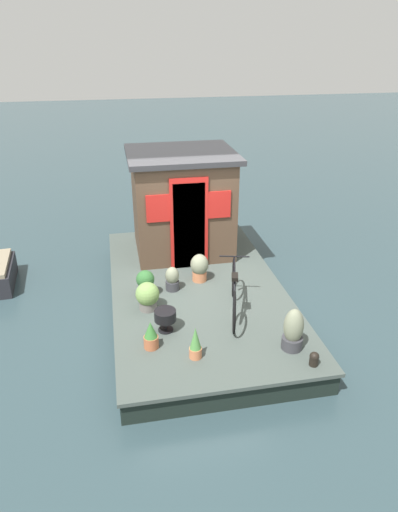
# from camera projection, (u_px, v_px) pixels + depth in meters

# --- Properties ---
(ground_plane) EXTENTS (60.00, 60.00, 0.00)m
(ground_plane) POSITION_uv_depth(u_px,v_px,m) (197.00, 305.00, 8.54)
(ground_plane) COLOR #2D4247
(houseboat_deck) EXTENTS (5.47, 3.05, 0.41)m
(houseboat_deck) POSITION_uv_depth(u_px,v_px,m) (197.00, 296.00, 8.45)
(houseboat_deck) COLOR #424C47
(houseboat_deck) RESTS_ON ground_plane
(houseboat_cabin) EXTENTS (1.88, 2.11, 2.07)m
(houseboat_cabin) POSITION_uv_depth(u_px,v_px,m) (182.00, 202.00, 9.34)
(houseboat_cabin) COLOR #4C3828
(houseboat_cabin) RESTS_ON houseboat_deck
(bicycle) EXTENTS (1.71, 0.59, 0.80)m
(bicycle) POSITION_uv_depth(u_px,v_px,m) (234.00, 292.00, 7.43)
(bicycle) COLOR black
(bicycle) RESTS_ON houseboat_deck
(potted_plant_rosemary) EXTENTS (0.31, 0.31, 0.49)m
(potted_plant_rosemary) POSITION_uv_depth(u_px,v_px,m) (145.00, 282.00, 7.93)
(potted_plant_rosemary) COLOR slate
(potted_plant_rosemary) RESTS_ON houseboat_deck
(potted_plant_geranium) EXTENTS (0.24, 0.24, 0.44)m
(potted_plant_geranium) POSITION_uv_depth(u_px,v_px,m) (172.00, 279.00, 8.15)
(potted_plant_geranium) COLOR #38383D
(potted_plant_geranium) RESTS_ON houseboat_deck
(potted_plant_ivy) EXTENTS (0.33, 0.33, 0.52)m
(potted_plant_ivy) POSITION_uv_depth(u_px,v_px,m) (199.00, 267.00, 8.43)
(potted_plant_ivy) COLOR #C6754C
(potted_plant_ivy) RESTS_ON houseboat_deck
(potted_plant_thyme) EXTENTS (0.22, 0.22, 0.44)m
(potted_plant_thyme) POSITION_uv_depth(u_px,v_px,m) (151.00, 336.00, 6.64)
(potted_plant_thyme) COLOR #B2603D
(potted_plant_thyme) RESTS_ON houseboat_deck
(potted_plant_lavender) EXTENTS (0.39, 0.39, 0.48)m
(potted_plant_lavender) POSITION_uv_depth(u_px,v_px,m) (148.00, 296.00, 7.56)
(potted_plant_lavender) COLOR slate
(potted_plant_lavender) RESTS_ON houseboat_deck
(potted_plant_succulent) EXTENTS (0.18, 0.18, 0.50)m
(potted_plant_succulent) POSITION_uv_depth(u_px,v_px,m) (195.00, 343.00, 6.42)
(potted_plant_succulent) COLOR #C6754C
(potted_plant_succulent) RESTS_ON houseboat_deck
(potted_plant_fern) EXTENTS (0.30, 0.30, 0.66)m
(potted_plant_fern) POSITION_uv_depth(u_px,v_px,m) (293.00, 331.00, 6.58)
(potted_plant_fern) COLOR #38383D
(potted_plant_fern) RESTS_ON houseboat_deck
(charcoal_grill) EXTENTS (0.34, 0.34, 0.36)m
(charcoal_grill) POSITION_uv_depth(u_px,v_px,m) (165.00, 316.00, 7.00)
(charcoal_grill) COLOR black
(charcoal_grill) RESTS_ON houseboat_deck
(mooring_bollard) EXTENTS (0.13, 0.13, 0.21)m
(mooring_bollard) POSITION_uv_depth(u_px,v_px,m) (314.00, 359.00, 6.32)
(mooring_bollard) COLOR black
(mooring_bollard) RESTS_ON houseboat_deck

